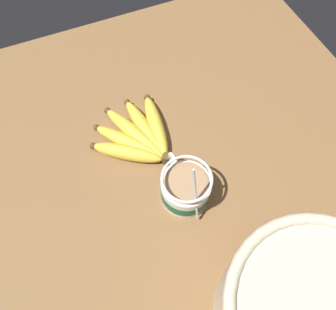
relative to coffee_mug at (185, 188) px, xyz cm
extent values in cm
cube|color=brown|center=(7.40, -2.31, -5.12)|extent=(105.74, 105.74, 2.80)
cylinder|color=white|center=(-0.10, 0.00, -0.35)|extent=(10.30, 10.30, 6.73)
cylinder|color=#195638|center=(-0.10, 0.00, -0.61)|extent=(10.50, 10.50, 3.11)
torus|color=white|center=(5.90, 0.00, 0.73)|extent=(5.17, 0.90, 5.17)
cylinder|color=#997551|center=(-0.10, 0.00, 3.11)|extent=(9.10, 9.10, 0.40)
torus|color=white|center=(-0.10, 0.00, 5.17)|extent=(10.30, 10.30, 0.60)
cylinder|color=silver|center=(-4.02, 0.00, 5.14)|extent=(4.71, 0.50, 14.86)
ellipsoid|color=silver|center=(-1.90, 0.00, -2.22)|extent=(3.00, 2.00, 0.80)
cylinder|color=#4C381E|center=(8.49, 0.60, -1.21)|extent=(2.00, 2.00, 3.00)
ellipsoid|color=gold|center=(18.07, -0.66, -1.96)|extent=(17.64, 5.74, 3.51)
sphere|color=#4C381E|center=(26.66, -1.78, -1.96)|extent=(1.58, 1.58, 1.58)
ellipsoid|color=gold|center=(18.44, 2.00, -2.08)|extent=(18.38, 5.77, 3.28)
sphere|color=#4C381E|center=(27.40, 3.26, -2.08)|extent=(1.48, 1.48, 1.48)
ellipsoid|color=gold|center=(18.12, 4.79, -2.01)|extent=(18.79, 10.72, 3.42)
sphere|color=#4C381E|center=(26.83, 8.58, -2.01)|extent=(1.54, 1.54, 1.54)
ellipsoid|color=gold|center=(16.22, 6.86, -2.06)|extent=(15.99, 13.84, 3.32)
sphere|color=#4C381E|center=(23.17, 12.49, -2.06)|extent=(1.49, 1.49, 1.49)
ellipsoid|color=gold|center=(13.81, 8.07, -1.95)|extent=(12.37, 15.36, 3.53)
sphere|color=#4C381E|center=(18.56, 14.72, -1.95)|extent=(1.59, 1.59, 1.59)
camera|label=1|loc=(-22.68, 13.62, 63.02)|focal=35.00mm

